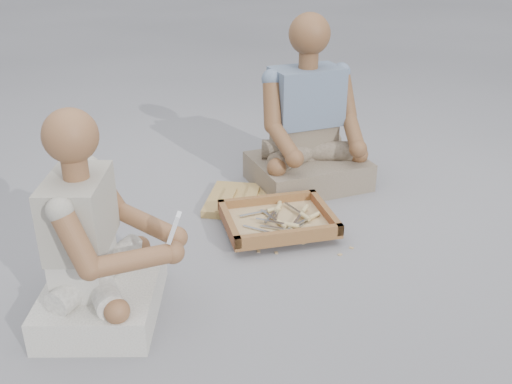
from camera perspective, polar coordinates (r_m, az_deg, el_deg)
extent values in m
plane|color=gray|center=(2.60, 1.34, -7.09)|extent=(60.00, 60.00, 0.00)
cube|color=olive|center=(3.10, 0.70, -1.02)|extent=(0.69, 0.57, 0.04)
cube|color=brown|center=(2.82, 2.20, -3.12)|extent=(0.56, 0.46, 0.02)
cube|color=brown|center=(2.98, 1.18, -0.83)|extent=(0.53, 0.07, 0.05)
cube|color=brown|center=(2.65, 3.38, -4.40)|extent=(0.53, 0.07, 0.05)
cube|color=brown|center=(2.88, 6.94, -1.94)|extent=(0.07, 0.42, 0.05)
cube|color=brown|center=(2.76, -2.73, -3.08)|extent=(0.07, 0.42, 0.05)
cube|color=tan|center=(2.82, 2.21, -2.91)|extent=(0.49, 0.39, 0.01)
cube|color=silver|center=(2.76, 1.43, -2.93)|extent=(0.14, 0.09, 0.00)
cylinder|color=tan|center=(2.73, 3.60, -3.32)|extent=(0.07, 0.06, 0.02)
cube|color=silver|center=(2.84, 1.33, -2.36)|extent=(0.07, 0.14, 0.00)
cylinder|color=tan|center=(2.76, 2.60, -3.24)|extent=(0.05, 0.07, 0.02)
cube|color=silver|center=(2.72, 0.10, -3.73)|extent=(0.13, 0.10, 0.00)
cylinder|color=tan|center=(2.68, 2.20, -4.26)|extent=(0.07, 0.06, 0.02)
cube|color=silver|center=(2.79, 4.21, -2.65)|extent=(0.09, 0.14, 0.00)
cylinder|color=tan|center=(2.89, 4.90, -1.70)|extent=(0.06, 0.07, 0.02)
cube|color=silver|center=(2.82, 1.44, -2.47)|extent=(0.09, 0.14, 0.00)
cylinder|color=tan|center=(2.92, 2.20, -1.54)|extent=(0.06, 0.07, 0.02)
cube|color=silver|center=(2.73, 1.94, -3.63)|extent=(0.14, 0.08, 0.00)
cylinder|color=tan|center=(2.71, 4.18, -3.98)|extent=(0.07, 0.05, 0.02)
cube|color=silver|center=(2.72, 2.42, -3.65)|extent=(0.14, 0.09, 0.00)
cylinder|color=tan|center=(2.70, 4.65, -4.03)|extent=(0.07, 0.05, 0.02)
cube|color=silver|center=(2.77, 4.35, -3.10)|extent=(0.13, 0.10, 0.00)
cylinder|color=tan|center=(2.84, 5.83, -2.37)|extent=(0.07, 0.06, 0.02)
cube|color=silver|center=(2.77, 4.59, -3.25)|extent=(0.12, 0.11, 0.00)
cylinder|color=tan|center=(2.86, 5.82, -2.42)|extent=(0.07, 0.06, 0.02)
cube|color=silver|center=(2.86, -0.24, -2.16)|extent=(0.15, 0.05, 0.00)
cylinder|color=tan|center=(2.90, 1.77, -1.77)|extent=(0.07, 0.04, 0.02)
cube|color=silver|center=(2.90, 3.71, -1.60)|extent=(0.07, 0.14, 0.00)
cylinder|color=tan|center=(2.82, 4.96, -2.46)|extent=(0.05, 0.07, 0.02)
cube|color=silver|center=(2.89, 2.15, -1.94)|extent=(0.06, 0.15, 0.00)
cylinder|color=tan|center=(2.99, 2.39, -0.99)|extent=(0.04, 0.07, 0.02)
cube|color=tan|center=(3.22, 3.91, -0.34)|extent=(0.02, 0.02, 0.00)
cube|color=tan|center=(3.01, 0.84, -2.22)|extent=(0.02, 0.02, 0.00)
cube|color=tan|center=(2.68, 8.39, -6.21)|extent=(0.02, 0.02, 0.00)
cube|color=tan|center=(2.89, 0.66, -3.43)|extent=(0.02, 0.02, 0.00)
cube|color=tan|center=(2.86, 1.82, -3.77)|extent=(0.02, 0.02, 0.00)
cube|color=tan|center=(3.10, 1.64, -1.37)|extent=(0.02, 0.02, 0.00)
cube|color=tan|center=(2.68, 0.27, -5.94)|extent=(0.02, 0.02, 0.00)
cube|color=tan|center=(3.14, -0.42, -0.95)|extent=(0.02, 0.02, 0.00)
cube|color=tan|center=(3.15, 5.63, -1.00)|extent=(0.02, 0.02, 0.00)
cube|color=tan|center=(2.74, 9.52, -5.53)|extent=(0.02, 0.02, 0.00)
cube|color=tan|center=(2.67, 2.04, -6.10)|extent=(0.02, 0.02, 0.00)
cube|color=tan|center=(2.75, 4.71, -5.10)|extent=(0.02, 0.02, 0.00)
cube|color=silver|center=(2.34, -15.02, -10.10)|extent=(0.50, 0.59, 0.14)
cube|color=silver|center=(2.27, -16.80, -6.91)|extent=(0.23, 0.32, 0.17)
cube|color=#9D988B|center=(2.16, -17.28, -1.95)|extent=(0.25, 0.36, 0.28)
sphere|color=brown|center=(2.05, -18.07, 5.38)|extent=(0.19, 0.19, 0.19)
sphere|color=brown|center=(2.20, -7.94, -4.52)|extent=(0.09, 0.09, 0.09)
sphere|color=brown|center=(2.11, -8.29, -6.00)|extent=(0.09, 0.09, 0.09)
cube|color=gray|center=(3.35, 5.18, 2.09)|extent=(0.72, 0.62, 0.16)
cube|color=gray|center=(3.34, 4.80, 5.29)|extent=(0.38, 0.29, 0.19)
cube|color=slate|center=(3.25, 5.05, 9.52)|extent=(0.43, 0.32, 0.32)
sphere|color=brown|center=(3.16, 5.38, 15.47)|extent=(0.23, 0.23, 0.23)
sphere|color=brown|center=(3.20, 10.16, 4.29)|extent=(0.10, 0.10, 0.10)
sphere|color=brown|center=(3.02, 3.88, 3.36)|extent=(0.10, 0.10, 0.10)
cube|color=silver|center=(2.06, -8.18, -3.56)|extent=(0.06, 0.06, 0.11)
cube|color=black|center=(2.05, -8.20, -3.30)|extent=(0.02, 0.04, 0.04)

